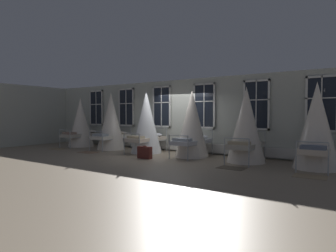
{
  "coord_description": "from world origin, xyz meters",
  "views": [
    {
      "loc": [
        6.35,
        -9.61,
        1.62
      ],
      "look_at": [
        -0.0,
        -0.08,
        1.15
      ],
      "focal_mm": 30.57,
      "sensor_mm": 36.0,
      "label": 1
    }
  ],
  "objects_px": {
    "cot_sixth": "(316,127)",
    "cot_fifth": "(246,126)",
    "suitcase_dark": "(145,152)",
    "cot_third": "(146,123)",
    "cot_first": "(81,123)",
    "cot_second": "(111,122)",
    "cot_fourth": "(192,125)"
  },
  "relations": [
    {
      "from": "cot_second",
      "to": "cot_fourth",
      "type": "relative_size",
      "value": 1.04
    },
    {
      "from": "cot_second",
      "to": "cot_sixth",
      "type": "relative_size",
      "value": 1.02
    },
    {
      "from": "cot_fourth",
      "to": "cot_sixth",
      "type": "bearing_deg",
      "value": -89.41
    },
    {
      "from": "cot_first",
      "to": "cot_fifth",
      "type": "relative_size",
      "value": 0.96
    },
    {
      "from": "cot_first",
      "to": "cot_fourth",
      "type": "distance_m",
      "value": 6.39
    },
    {
      "from": "cot_fifth",
      "to": "cot_fourth",
      "type": "bearing_deg",
      "value": 88.19
    },
    {
      "from": "cot_first",
      "to": "cot_fifth",
      "type": "xyz_separation_m",
      "value": [
        8.51,
        -0.03,
        0.05
      ]
    },
    {
      "from": "cot_first",
      "to": "cot_second",
      "type": "distance_m",
      "value": 2.13
    },
    {
      "from": "cot_fifth",
      "to": "suitcase_dark",
      "type": "height_order",
      "value": "cot_fifth"
    },
    {
      "from": "cot_first",
      "to": "cot_second",
      "type": "xyz_separation_m",
      "value": [
        2.13,
        0.0,
        0.09
      ]
    },
    {
      "from": "cot_second",
      "to": "cot_fifth",
      "type": "bearing_deg",
      "value": -91.86
    },
    {
      "from": "cot_second",
      "to": "cot_fourth",
      "type": "height_order",
      "value": "cot_second"
    },
    {
      "from": "cot_second",
      "to": "cot_sixth",
      "type": "distance_m",
      "value": 8.51
    },
    {
      "from": "cot_first",
      "to": "cot_third",
      "type": "bearing_deg",
      "value": -90.29
    },
    {
      "from": "cot_first",
      "to": "cot_fifth",
      "type": "bearing_deg",
      "value": -89.9
    },
    {
      "from": "cot_second",
      "to": "cot_sixth",
      "type": "bearing_deg",
      "value": -91.94
    },
    {
      "from": "cot_third",
      "to": "suitcase_dark",
      "type": "xyz_separation_m",
      "value": [
        0.93,
        -1.3,
        -1.04
      ]
    },
    {
      "from": "cot_first",
      "to": "cot_sixth",
      "type": "xyz_separation_m",
      "value": [
        10.64,
        -0.05,
        0.07
      ]
    },
    {
      "from": "cot_fifth",
      "to": "suitcase_dark",
      "type": "distance_m",
      "value": 3.73
    },
    {
      "from": "cot_fifth",
      "to": "cot_sixth",
      "type": "distance_m",
      "value": 2.13
    },
    {
      "from": "cot_third",
      "to": "suitcase_dark",
      "type": "relative_size",
      "value": 4.61
    },
    {
      "from": "cot_fifth",
      "to": "cot_third",
      "type": "bearing_deg",
      "value": 89.25
    },
    {
      "from": "cot_second",
      "to": "cot_third",
      "type": "bearing_deg",
      "value": -92.82
    },
    {
      "from": "cot_third",
      "to": "cot_fifth",
      "type": "distance_m",
      "value": 4.27
    },
    {
      "from": "cot_sixth",
      "to": "cot_fifth",
      "type": "bearing_deg",
      "value": 89.04
    },
    {
      "from": "cot_first",
      "to": "cot_second",
      "type": "height_order",
      "value": "cot_second"
    },
    {
      "from": "cot_fifth",
      "to": "suitcase_dark",
      "type": "bearing_deg",
      "value": 110.49
    },
    {
      "from": "cot_fifth",
      "to": "cot_sixth",
      "type": "bearing_deg",
      "value": -91.54
    },
    {
      "from": "cot_fourth",
      "to": "cot_sixth",
      "type": "xyz_separation_m",
      "value": [
        4.25,
        -0.05,
        0.02
      ]
    },
    {
      "from": "cot_sixth",
      "to": "cot_fourth",
      "type": "bearing_deg",
      "value": 88.91
    },
    {
      "from": "cot_third",
      "to": "cot_fourth",
      "type": "relative_size",
      "value": 1.02
    },
    {
      "from": "cot_fifth",
      "to": "cot_sixth",
      "type": "xyz_separation_m",
      "value": [
        2.13,
        -0.02,
        0.02
      ]
    }
  ]
}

